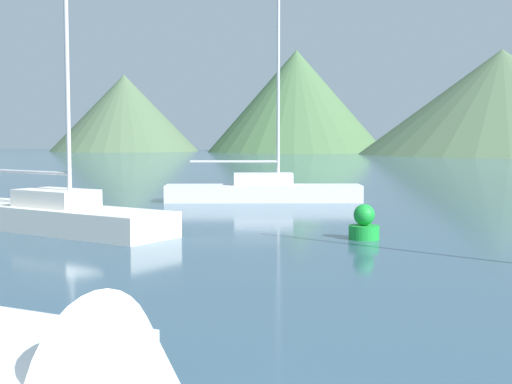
{
  "coord_description": "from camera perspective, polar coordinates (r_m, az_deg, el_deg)",
  "views": [
    {
      "loc": [
        4.13,
        -2.54,
        2.56
      ],
      "look_at": [
        -0.48,
        14.0,
        1.2
      ],
      "focal_mm": 50.0,
      "sensor_mm": 36.0,
      "label": 1
    }
  ],
  "objects": [
    {
      "name": "sailboat_inner",
      "position": [
        27.65,
        0.6,
        0.17
      ],
      "size": [
        7.68,
        3.5,
        8.26
      ],
      "rotation": [
        0.0,
        0.0,
        0.29
      ],
      "color": "silver",
      "rests_on": "ground_plane"
    },
    {
      "name": "buoy_marker",
      "position": [
        17.85,
        8.64,
        -2.6
      ],
      "size": [
        0.76,
        0.76,
        0.87
      ],
      "color": "green",
      "rests_on": "ground_plane"
    },
    {
      "name": "hill_east",
      "position": [
        102.91,
        19.01,
        6.82
      ],
      "size": [
        38.42,
        38.42,
        14.22
      ],
      "color": "#4C6647",
      "rests_on": "ground_plane"
    },
    {
      "name": "hill_west",
      "position": [
        120.75,
        -10.48,
        6.24
      ],
      "size": [
        24.38,
        24.38,
        12.61
      ],
      "color": "#4C6647",
      "rests_on": "ground_plane"
    },
    {
      "name": "hill_central",
      "position": [
        113.35,
        3.24,
        7.27
      ],
      "size": [
        28.07,
        28.07,
        15.97
      ],
      "color": "#476B42",
      "rests_on": "ground_plane"
    },
    {
      "name": "sailboat_middle",
      "position": [
        19.9,
        -15.68,
        -1.77
      ],
      "size": [
        7.41,
        4.0,
        6.91
      ],
      "rotation": [
        0.0,
        0.0,
        -0.32
      ],
      "color": "white",
      "rests_on": "ground_plane"
    }
  ]
}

